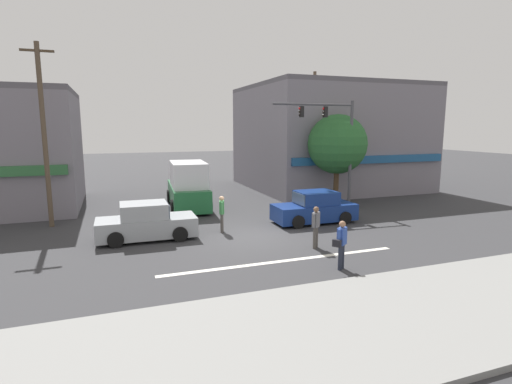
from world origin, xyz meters
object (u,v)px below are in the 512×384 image
utility_pole_far_right (314,131)px  traffic_light_mast (336,137)px  box_truck_approaching_near (188,187)px  pedestrian_far_side (316,225)px  sedan_crossing_leftbound (146,223)px  sedan_crossing_center (314,209)px  street_tree (337,144)px  utility_pole_near_left (44,134)px  pedestrian_mid_crossing (222,212)px  pedestrian_foreground_with_bag (341,242)px

utility_pole_far_right → traffic_light_mast: size_ratio=1.37×
box_truck_approaching_near → pedestrian_far_side: bearing=-70.9°
pedestrian_far_side → sedan_crossing_leftbound: bearing=149.9°
sedan_crossing_center → box_truck_approaching_near: 7.75m
box_truck_approaching_near → sedan_crossing_leftbound: bearing=-116.1°
utility_pole_far_right → sedan_crossing_center: utility_pole_far_right is taller
street_tree → utility_pole_near_left: 15.85m
traffic_light_mast → sedan_crossing_leftbound: 11.74m
street_tree → utility_pole_near_left: bearing=-178.9°
utility_pole_near_left → utility_pole_far_right: 17.09m
sedan_crossing_leftbound → box_truck_approaching_near: bearing=63.9°
traffic_light_mast → box_truck_approaching_near: bearing=159.1°
utility_pole_near_left → traffic_light_mast: utility_pole_near_left is taller
utility_pole_near_left → box_truck_approaching_near: size_ratio=1.48×
box_truck_approaching_near → pedestrian_mid_crossing: (0.43, -5.88, -0.30)m
utility_pole_near_left → pedestrian_foreground_with_bag: 14.37m
utility_pole_far_right → sedan_crossing_leftbound: 15.40m
utility_pole_far_right → pedestrian_far_side: 13.91m
box_truck_approaching_near → pedestrian_mid_crossing: size_ratio=3.44×
traffic_light_mast → pedestrian_foreground_with_bag: bearing=-119.6°
street_tree → box_truck_approaching_near: (-8.83, 1.79, -2.43)m
street_tree → sedan_crossing_center: street_tree is taller
pedestrian_foreground_with_bag → street_tree: bearing=59.7°
traffic_light_mast → street_tree: bearing=54.9°
box_truck_approaching_near → pedestrian_foreground_with_bag: size_ratio=3.44×
traffic_light_mast → sedan_crossing_center: (-2.70, -2.63, -3.46)m
utility_pole_far_right → pedestrian_far_side: bearing=-117.4°
traffic_light_mast → box_truck_approaching_near: 9.00m
utility_pole_far_right → pedestrian_foreground_with_bag: 16.18m
sedan_crossing_center → pedestrian_foreground_with_bag: bearing=-110.6°
pedestrian_foreground_with_bag → pedestrian_far_side: size_ratio=1.00×
traffic_light_mast → pedestrian_far_side: (-4.68, -6.44, -3.23)m
pedestrian_mid_crossing → sedan_crossing_leftbound: bearing=-179.5°
utility_pole_far_right → sedan_crossing_center: size_ratio=2.07×
pedestrian_foreground_with_bag → sedan_crossing_leftbound: bearing=134.1°
street_tree → sedan_crossing_center: 6.05m
utility_pole_far_right → sedan_crossing_center: (-4.22, -8.16, -3.70)m
utility_pole_far_right → sedan_crossing_center: 9.90m
sedan_crossing_leftbound → pedestrian_far_side: 7.12m
utility_pole_near_left → sedan_crossing_center: bearing=-16.3°
utility_pole_near_left → pedestrian_foreground_with_bag: (9.92, -9.81, -3.46)m
pedestrian_mid_crossing → utility_pole_near_left: bearing=153.0°
traffic_light_mast → sedan_crossing_center: size_ratio=1.51×
sedan_crossing_leftbound → pedestrian_foreground_with_bag: pedestrian_foreground_with_bag is taller
pedestrian_foreground_with_bag → pedestrian_far_side: bearing=81.7°
sedan_crossing_center → pedestrian_foreground_with_bag: pedestrian_foreground_with_bag is taller
sedan_crossing_leftbound → utility_pole_near_left: bearing=137.1°
street_tree → traffic_light_mast: (-0.88, -1.25, 0.50)m
utility_pole_near_left → pedestrian_mid_crossing: (7.43, -3.79, -3.46)m
sedan_crossing_center → traffic_light_mast: bearing=44.3°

